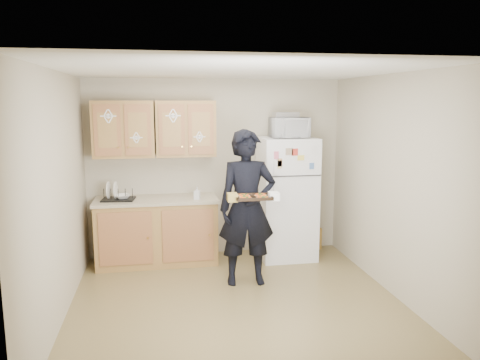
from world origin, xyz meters
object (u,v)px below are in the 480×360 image
microwave (289,128)px  dish_rack (118,194)px  person (247,208)px  baking_tray (253,198)px  refrigerator (286,198)px

microwave → dish_rack: 2.46m
microwave → person: bearing=-135.5°
person → baking_tray: bearing=-85.7°
refrigerator → dish_rack: (-2.29, 0.04, 0.13)m
refrigerator → dish_rack: 2.30m
dish_rack → microwave: bearing=-2.2°
baking_tray → microwave: (0.73, 1.11, 0.72)m
baking_tray → dish_rack: baking_tray is taller
refrigerator → baking_tray: refrigerator is taller
refrigerator → person: (-0.73, -0.86, 0.08)m
microwave → dish_rack: microwave is taller
person → dish_rack: bearing=152.1°
baking_tray → dish_rack: 1.99m
refrigerator → microwave: size_ratio=3.42×
person → baking_tray: 0.35m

